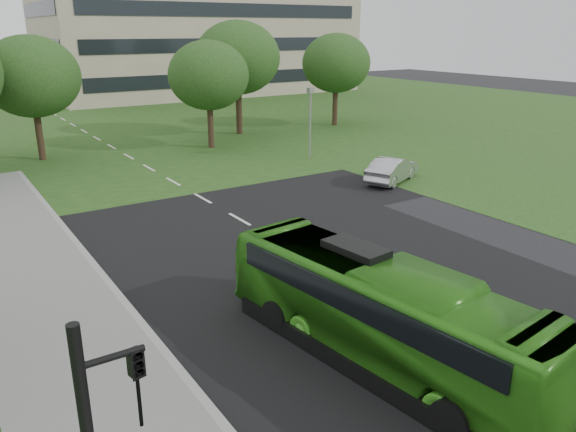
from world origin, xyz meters
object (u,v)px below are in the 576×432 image
object	(u,v)px
tree_park_e	(336,63)
tree_park_c	(208,75)
bus	(382,313)
tree_park_d	(238,58)
camera_pole	(310,113)
sedan	(392,170)
tree_park_b	(31,77)

from	to	relation	value
tree_park_e	tree_park_c	bearing A→B (deg)	-167.33
tree_park_e	bus	world-z (taller)	tree_park_e
tree_park_d	tree_park_e	size ratio (longest dim) A/B	1.13
tree_park_e	bus	distance (m)	38.51
bus	camera_pole	distance (m)	24.74
sedan	camera_pole	bearing A→B (deg)	-22.40
sedan	tree_park_e	bearing A→B (deg)	-52.27
tree_park_d	camera_pole	distance (m)	11.10
tree_park_b	sedan	xyz separation A→B (m)	(15.64, -17.12, -4.70)
tree_park_d	camera_pole	world-z (taller)	tree_park_d
tree_park_e	bus	xyz separation A→B (m)	(-22.40, -31.06, -4.08)
tree_park_b	sedan	size ratio (longest dim) A/B	1.84
bus	tree_park_e	bearing A→B (deg)	47.06
tree_park_d	sedan	distance (m)	19.26
tree_park_b	camera_pole	world-z (taller)	tree_park_b
camera_pole	tree_park_d	bearing A→B (deg)	69.36
sedan	tree_park_c	bearing A→B (deg)	-7.41
sedan	camera_pole	size ratio (longest dim) A/B	0.94
sedan	bus	bearing A→B (deg)	111.96
tree_park_d	camera_pole	xyz separation A→B (m)	(-0.32, -10.65, -3.12)
tree_park_b	bus	distance (m)	30.87
tree_park_c	sedan	world-z (taller)	tree_park_c
tree_park_c	camera_pole	bearing A→B (deg)	-58.54
tree_park_c	bus	distance (m)	29.47
tree_park_c	tree_park_e	bearing A→B (deg)	12.67
tree_park_d	sedan	size ratio (longest dim) A/B	2.08
tree_park_e	sedan	bearing A→B (deg)	-118.23
tree_park_e	sedan	size ratio (longest dim) A/B	1.84
tree_park_e	camera_pole	world-z (taller)	tree_park_e
tree_park_b	tree_park_d	size ratio (longest dim) A/B	0.89
tree_park_c	tree_park_d	world-z (taller)	tree_park_d
tree_park_d	bus	xyz separation A→B (m)	(-12.99, -31.84, -4.75)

